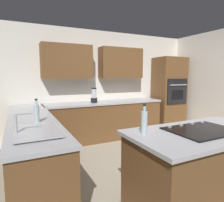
{
  "coord_description": "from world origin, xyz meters",
  "views": [
    {
      "loc": [
        2.0,
        2.53,
        1.51
      ],
      "look_at": [
        0.08,
        -1.39,
        0.95
      ],
      "focal_mm": 31.71,
      "sensor_mm": 36.0,
      "label": 1
    }
  ],
  "objects_px": {
    "blender": "(94,96)",
    "oil_bottle": "(144,122)",
    "cooktop": "(202,130)",
    "wall_oven": "(169,94)",
    "dish_soap_bottle": "(37,113)",
    "sink_unit": "(36,131)"
  },
  "relations": [
    {
      "from": "sink_unit",
      "to": "cooktop",
      "type": "bearing_deg",
      "value": 156.46
    },
    {
      "from": "dish_soap_bottle",
      "to": "oil_bottle",
      "type": "relative_size",
      "value": 0.99
    },
    {
      "from": "cooktop",
      "to": "dish_soap_bottle",
      "type": "xyz_separation_m",
      "value": [
        1.63,
        -1.22,
        0.12
      ]
    },
    {
      "from": "sink_unit",
      "to": "dish_soap_bottle",
      "type": "xyz_separation_m",
      "value": [
        -0.06,
        -0.48,
        0.11
      ]
    },
    {
      "from": "cooktop",
      "to": "blender",
      "type": "xyz_separation_m",
      "value": [
        0.26,
        -2.72,
        0.14
      ]
    },
    {
      "from": "wall_oven",
      "to": "oil_bottle",
      "type": "xyz_separation_m",
      "value": [
        2.66,
        2.57,
        0.03
      ]
    },
    {
      "from": "dish_soap_bottle",
      "to": "oil_bottle",
      "type": "xyz_separation_m",
      "value": [
        -0.96,
        1.04,
        0.0
      ]
    },
    {
      "from": "cooktop",
      "to": "oil_bottle",
      "type": "height_order",
      "value": "oil_bottle"
    },
    {
      "from": "wall_oven",
      "to": "cooktop",
      "type": "height_order",
      "value": "wall_oven"
    },
    {
      "from": "wall_oven",
      "to": "cooktop",
      "type": "bearing_deg",
      "value": 54.11
    },
    {
      "from": "oil_bottle",
      "to": "blender",
      "type": "bearing_deg",
      "value": -99.06
    },
    {
      "from": "wall_oven",
      "to": "sink_unit",
      "type": "bearing_deg",
      "value": 28.68
    },
    {
      "from": "sink_unit",
      "to": "blender",
      "type": "bearing_deg",
      "value": -125.82
    },
    {
      "from": "wall_oven",
      "to": "blender",
      "type": "bearing_deg",
      "value": 0.83
    },
    {
      "from": "blender",
      "to": "oil_bottle",
      "type": "distance_m",
      "value": 2.57
    },
    {
      "from": "wall_oven",
      "to": "dish_soap_bottle",
      "type": "xyz_separation_m",
      "value": [
        3.62,
        1.53,
        0.02
      ]
    },
    {
      "from": "wall_oven",
      "to": "sink_unit",
      "type": "xyz_separation_m",
      "value": [
        3.68,
        2.01,
        -0.09
      ]
    },
    {
      "from": "sink_unit",
      "to": "blender",
      "type": "xyz_separation_m",
      "value": [
        -1.43,
        -1.98,
        0.13
      ]
    },
    {
      "from": "sink_unit",
      "to": "oil_bottle",
      "type": "xyz_separation_m",
      "value": [
        -1.02,
        0.56,
        0.11
      ]
    },
    {
      "from": "wall_oven",
      "to": "cooktop",
      "type": "relative_size",
      "value": 2.64
    },
    {
      "from": "dish_soap_bottle",
      "to": "oil_bottle",
      "type": "bearing_deg",
      "value": 132.82
    },
    {
      "from": "blender",
      "to": "oil_bottle",
      "type": "relative_size",
      "value": 1.06
    }
  ]
}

